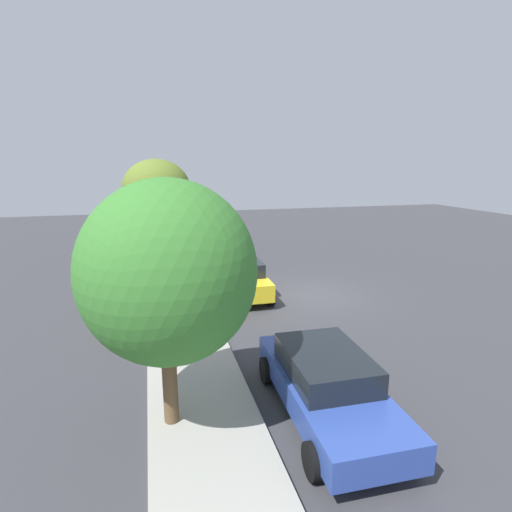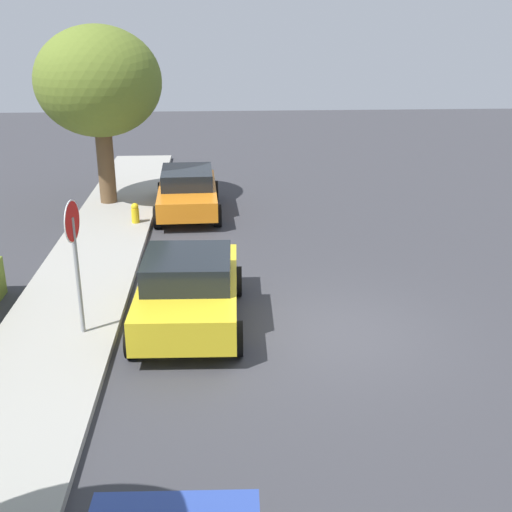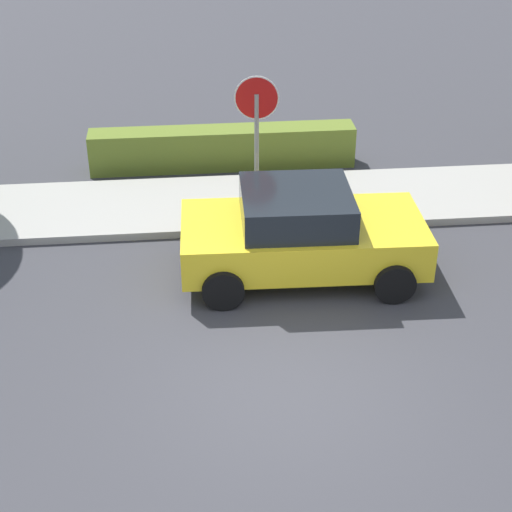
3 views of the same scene
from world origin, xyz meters
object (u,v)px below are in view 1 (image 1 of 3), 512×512
object	(u,v)px
parked_car_blue	(326,383)
street_tree_mid_block	(169,273)
stop_sign	(191,257)
parked_car_yellow	(240,278)
street_tree_near_corner	(157,189)
fire_hydrant	(182,256)
parked_car_orange	(205,244)

from	to	relation	value
parked_car_blue	street_tree_mid_block	distance (m)	4.01
stop_sign	parked_car_blue	distance (m)	7.84
parked_car_yellow	street_tree_near_corner	world-z (taller)	street_tree_near_corner
parked_car_yellow	street_tree_mid_block	size ratio (longest dim) A/B	0.78
stop_sign	fire_hydrant	distance (m)	6.86
parked_car_yellow	parked_car_blue	bearing A→B (deg)	-179.76
stop_sign	parked_car_orange	size ratio (longest dim) A/B	0.66
stop_sign	parked_car_yellow	size ratio (longest dim) A/B	0.69
street_tree_near_corner	street_tree_mid_block	xyz separation A→B (m)	(-15.89, 0.20, -0.56)
parked_car_orange	fire_hydrant	xyz separation A→B (m)	(-1.32, 1.43, -0.34)
parked_car_blue	fire_hydrant	world-z (taller)	parked_car_blue
parked_car_orange	parked_car_yellow	bearing A→B (deg)	-177.44
parked_car_yellow	fire_hydrant	bearing A→B (deg)	15.96
parked_car_blue	street_tree_mid_block	bearing A→B (deg)	82.28
stop_sign	street_tree_near_corner	bearing A→B (deg)	5.82
fire_hydrant	parked_car_orange	bearing A→B (deg)	-47.30
parked_car_yellow	fire_hydrant	size ratio (longest dim) A/B	5.43
parked_car_blue	street_tree_near_corner	xyz separation A→B (m)	(16.31, 2.90, 3.08)
street_tree_near_corner	stop_sign	bearing A→B (deg)	-174.18
stop_sign	parked_car_yellow	world-z (taller)	stop_sign
parked_car_yellow	parked_car_orange	size ratio (longest dim) A/B	0.95
parked_car_orange	street_tree_mid_block	world-z (taller)	street_tree_mid_block
parked_car_blue	fire_hydrant	size ratio (longest dim) A/B	6.46
parked_car_orange	fire_hydrant	distance (m)	1.98
parked_car_blue	parked_car_orange	distance (m)	15.52
parked_car_orange	fire_hydrant	size ratio (longest dim) A/B	5.73
stop_sign	parked_car_orange	bearing A→B (deg)	-11.48
parked_car_blue	fire_hydrant	distance (m)	14.31
street_tree_near_corner	parked_car_orange	bearing A→B (deg)	-107.41
stop_sign	street_tree_mid_block	size ratio (longest dim) A/B	0.54
street_tree_mid_block	fire_hydrant	distance (m)	14.13
fire_hydrant	street_tree_mid_block	bearing A→B (deg)	174.66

